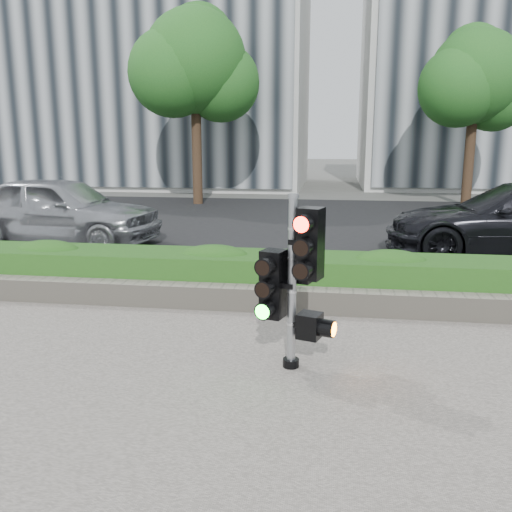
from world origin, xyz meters
name	(u,v)px	position (x,y,z in m)	size (l,w,h in m)	color
ground	(272,366)	(0.00, 0.00, 0.00)	(120.00, 120.00, 0.00)	#51514C
road	(311,225)	(0.00, 10.00, 0.01)	(60.00, 13.00, 0.02)	black
curb	(293,286)	(0.00, 3.15, 0.06)	(60.00, 0.25, 0.12)	gray
stone_wall	(287,299)	(0.00, 1.90, 0.20)	(12.00, 0.32, 0.34)	gray
hedge	(291,277)	(0.00, 2.55, 0.37)	(12.00, 1.00, 0.68)	#47912C
building_left	(150,38)	(-9.00, 23.00, 7.50)	(16.00, 9.00, 15.00)	#B7B7B2
tree_left	(195,65)	(-4.52, 14.56, 5.04)	(4.61, 4.03, 7.34)	black
tree_right	(475,80)	(5.48, 15.55, 4.48)	(4.10, 3.58, 6.53)	black
traffic_signal	(295,274)	(0.25, -0.02, 1.08)	(0.70, 0.57, 1.89)	black
car_silver	(60,210)	(-5.74, 6.30, 0.82)	(1.90, 4.72, 1.61)	#A1A3A8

